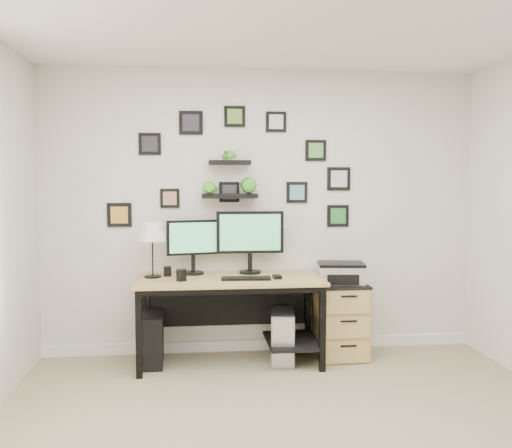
{
  "coord_description": "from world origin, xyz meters",
  "views": [
    {
      "loc": [
        -0.63,
        -3.22,
        1.6
      ],
      "look_at": [
        -0.07,
        1.83,
        1.2
      ],
      "focal_mm": 40.0,
      "sensor_mm": 36.0,
      "label": 1
    }
  ],
  "objects": [
    {
      "name": "monitor_left",
      "position": [
        -0.63,
        1.86,
        1.04
      ],
      "size": [
        0.47,
        0.22,
        0.49
      ],
      "color": "black",
      "rests_on": "desk"
    },
    {
      "name": "monitor_right",
      "position": [
        -0.12,
        1.86,
        1.08
      ],
      "size": [
        0.61,
        0.2,
        0.56
      ],
      "color": "black",
      "rests_on": "desk"
    },
    {
      "name": "wall_decor",
      "position": [
        -0.25,
        1.93,
        1.66
      ],
      "size": [
        2.23,
        0.18,
        1.11
      ],
      "color": "black",
      "rests_on": "ground"
    },
    {
      "name": "room",
      "position": [
        0.0,
        1.98,
        0.05
      ],
      "size": [
        4.0,
        4.0,
        4.0
      ],
      "color": "tan",
      "rests_on": "ground"
    },
    {
      "name": "table_lamp",
      "position": [
        -0.98,
        1.74,
        1.14
      ],
      "size": [
        0.24,
        0.24,
        0.48
      ],
      "color": "black",
      "rests_on": "desk"
    },
    {
      "name": "pc_tower_grey",
      "position": [
        0.14,
        1.64,
        0.22
      ],
      "size": [
        0.26,
        0.47,
        0.45
      ],
      "color": "gray",
      "rests_on": "ground"
    },
    {
      "name": "mug",
      "position": [
        -0.73,
        1.54,
        0.8
      ],
      "size": [
        0.09,
        0.09,
        0.1
      ],
      "primitive_type": "cylinder",
      "color": "black",
      "rests_on": "desk"
    },
    {
      "name": "mouse",
      "position": [
        0.08,
        1.56,
        0.77
      ],
      "size": [
        0.07,
        0.1,
        0.03
      ],
      "primitive_type": "cube",
      "rotation": [
        0.0,
        0.0,
        0.08
      ],
      "color": "black",
      "rests_on": "desk"
    },
    {
      "name": "file_cabinet",
      "position": [
        0.69,
        1.72,
        0.34
      ],
      "size": [
        0.43,
        0.53,
        0.67
      ],
      "color": "tan",
      "rests_on": "ground"
    },
    {
      "name": "printer",
      "position": [
        0.68,
        1.71,
        0.76
      ],
      "size": [
        0.44,
        0.37,
        0.18
      ],
      "color": "silver",
      "rests_on": "file_cabinet"
    },
    {
      "name": "pen_cup",
      "position": [
        -0.86,
        1.78,
        0.79
      ],
      "size": [
        0.07,
        0.07,
        0.09
      ],
      "primitive_type": "cylinder",
      "color": "black",
      "rests_on": "desk"
    },
    {
      "name": "pc_tower_black",
      "position": [
        -1.0,
        1.68,
        0.22
      ],
      "size": [
        0.21,
        0.45,
        0.44
      ],
      "primitive_type": "cube",
      "rotation": [
        0.0,
        0.0,
        0.03
      ],
      "color": "black",
      "rests_on": "ground"
    },
    {
      "name": "keyboard",
      "position": [
        -0.19,
        1.54,
        0.76
      ],
      "size": [
        0.42,
        0.16,
        0.02
      ],
      "primitive_type": "cube",
      "rotation": [
        0.0,
        0.0,
        -0.07
      ],
      "color": "black",
      "rests_on": "desk"
    },
    {
      "name": "desk",
      "position": [
        -0.28,
        1.67,
        0.63
      ],
      "size": [
        1.6,
        0.7,
        0.75
      ],
      "color": "tan",
      "rests_on": "ground"
    }
  ]
}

